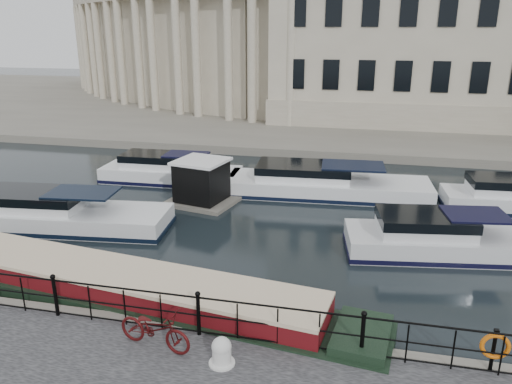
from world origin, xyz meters
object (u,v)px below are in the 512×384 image
at_px(harbour_hut, 202,184).
at_px(mooring_bollard, 222,352).
at_px(bicycle, 155,328).
at_px(life_ring_post, 495,347).
at_px(narrowboat, 108,293).

bearing_deg(harbour_hut, mooring_bollard, -57.23).
bearing_deg(bicycle, life_ring_post, -72.31).
bearing_deg(life_ring_post, bicycle, -174.01).
xyz_separation_m(bicycle, narrowboat, (-2.60, 2.38, -0.70)).
distance_m(mooring_bollard, narrowboat, 5.10).
xyz_separation_m(life_ring_post, narrowboat, (-10.31, 1.57, -0.85)).
relative_size(mooring_bollard, narrowboat, 0.04).
height_order(bicycle, harbour_hut, harbour_hut).
xyz_separation_m(bicycle, mooring_bollard, (1.74, -0.25, -0.19)).
distance_m(narrowboat, harbour_hut, 9.27).
bearing_deg(bicycle, harbour_hut, 25.06).
bearing_deg(bicycle, mooring_bollard, -86.60).
distance_m(bicycle, harbour_hut, 11.96).
distance_m(life_ring_post, narrowboat, 10.46).
relative_size(narrowboat, harbour_hut, 4.86).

